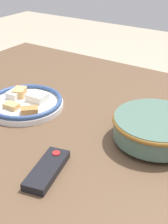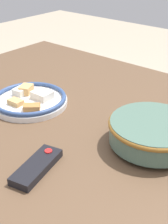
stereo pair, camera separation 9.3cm
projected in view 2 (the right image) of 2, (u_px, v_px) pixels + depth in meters
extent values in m
cube|color=brown|center=(87.00, 128.00, 0.96)|extent=(1.47, 1.04, 0.04)
cylinder|color=brown|center=(48.00, 113.00, 1.81)|extent=(0.06, 0.06, 0.71)
cylinder|color=#4C6B5B|center=(151.00, 143.00, 0.84)|extent=(0.10, 0.10, 0.01)
cylinder|color=#4C6B5B|center=(153.00, 132.00, 0.82)|extent=(0.23, 0.23, 0.06)
cylinder|color=#9E4C1E|center=(153.00, 133.00, 0.82)|extent=(0.21, 0.21, 0.05)
torus|color=#936023|center=(154.00, 125.00, 0.81)|extent=(0.24, 0.24, 0.01)
cylinder|color=white|center=(30.00, 102.00, 1.04)|extent=(0.25, 0.25, 0.02)
torus|color=#334C7F|center=(30.00, 98.00, 1.04)|extent=(0.24, 0.24, 0.01)
cube|color=silver|center=(21.00, 91.00, 1.07)|extent=(0.05, 0.06, 0.02)
cube|color=tan|center=(26.00, 89.00, 1.08)|extent=(0.06, 0.06, 0.03)
cube|color=#B2753D|center=(32.00, 107.00, 0.97)|extent=(0.06, 0.06, 0.02)
cube|color=silver|center=(42.00, 95.00, 1.04)|extent=(0.06, 0.05, 0.02)
cube|color=tan|center=(16.00, 102.00, 1.01)|extent=(0.05, 0.03, 0.02)
cube|color=black|center=(37.00, 167.00, 0.75)|extent=(0.09, 0.16, 0.02)
cylinder|color=red|center=(48.00, 151.00, 0.78)|extent=(0.02, 0.02, 0.00)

